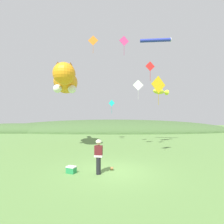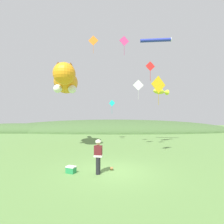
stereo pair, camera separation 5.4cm
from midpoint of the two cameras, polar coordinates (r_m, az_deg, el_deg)
ground_plane at (r=10.03m, az=-0.07°, el=-18.85°), size 120.00×120.00×0.00m
distant_hill_ridge at (r=38.37m, az=-3.55°, el=-6.28°), size 59.27×15.84×5.09m
festival_attendant at (r=9.37m, az=-4.37°, el=-14.03°), size 0.45×0.32×1.77m
kite_spool at (r=10.21m, az=-0.00°, el=-17.94°), size 0.16×0.20×0.20m
picnic_cooler at (r=9.95m, az=-13.09°, el=-17.85°), size 0.58×0.50×0.36m
kite_giant_cat at (r=18.78m, az=-14.82°, el=9.64°), size 3.41×8.60×2.65m
kite_fish_windsock at (r=20.37m, az=15.62°, el=6.47°), size 2.23×1.86×0.71m
kite_tube_streamer at (r=20.38m, az=14.24°, el=21.78°), size 3.23×0.66×0.44m
kite_diamond_pink at (r=18.14m, az=4.09°, el=22.09°), size 0.96×0.32×1.90m
kite_diamond_orange at (r=21.31m, az=-6.04°, el=22.14°), size 1.14×0.07×2.04m
kite_diamond_teal at (r=22.37m, az=0.05°, el=2.84°), size 0.78×0.43×1.77m
kite_diamond_white at (r=17.69m, az=8.67°, el=8.60°), size 1.07×0.14×1.97m
kite_diamond_red at (r=17.03m, az=12.47°, el=14.31°), size 0.91×0.19×1.82m
kite_diamond_gold at (r=14.02m, az=15.03°, el=8.60°), size 1.25×0.62×2.28m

